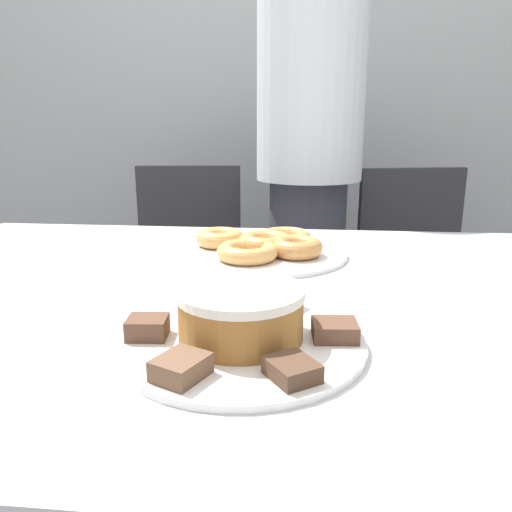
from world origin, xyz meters
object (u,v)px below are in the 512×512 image
Objects in this scene: person_standing at (309,166)px; frosted_cake at (241,313)px; plate_cake at (241,341)px; office_chair_right at (421,302)px; office_chair_left at (189,294)px; plate_donuts at (265,253)px.

frosted_cake is (-0.09, -1.16, -0.09)m from person_standing.
plate_cake is at bearing -94.38° from person_standing.
plate_cake is (-0.50, -1.13, 0.34)m from office_chair_right.
person_standing is 0.65m from office_chair_left.
person_standing is 1.17m from plate_cake.
office_chair_left is 0.85m from office_chair_right.
office_chair_right is 2.42× the size of plate_donuts.
person_standing is 1.93× the size of office_chair_left.
plate_cake is at bearing -80.67° from office_chair_left.
frosted_cake reaches higher than plate_donuts.
frosted_cake is at bearing -94.38° from person_standing.
office_chair_left is at bearing 107.06° from plate_cake.
office_chair_right is 5.23× the size of frosted_cake.
person_standing reaches higher than office_chair_right.
person_standing is at bearing 163.50° from office_chair_right.
office_chair_right reaches higher than plate_cake.
office_chair_left is 2.64× the size of plate_cake.
person_standing is 4.66× the size of plate_donuts.
office_chair_right is 0.91m from plate_donuts.
office_chair_right is 1.29m from plate_cake.
person_standing is 0.63m from office_chair_right.
office_chair_left reaches higher than frosted_cake.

